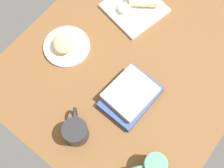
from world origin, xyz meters
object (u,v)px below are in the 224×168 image
breakfast_wrap (144,0)px  scone_pastry (63,44)px  coffee_mug (76,131)px  round_plate (67,46)px  square_plate (135,8)px  second_mug (153,166)px  sauce_cup (124,9)px  book_stack (130,95)px

breakfast_wrap → scone_pastry: bearing=-55.5°
coffee_mug → round_plate: bearing=-132.9°
square_plate → second_mug: second_mug is taller
round_plate → coffee_mug: size_ratio=1.64×
scone_pastry → breakfast_wrap: 39.98cm
square_plate → breakfast_wrap: size_ratio=1.80×
second_mug → coffee_mug: bearing=-76.2°
sauce_cup → breakfast_wrap: breakfast_wrap is taller
book_stack → scone_pastry: bearing=-91.0°
breakfast_wrap → book_stack: bearing=-6.7°
book_stack → second_mug: second_mug is taller
breakfast_wrap → sauce_cup: bearing=-64.9°
round_plate → breakfast_wrap: size_ratio=1.53×
square_plate → book_stack: bearing=33.9°
second_mug → scone_pastry: bearing=-106.8°
second_mug → square_plate: bearing=-138.7°
scone_pastry → square_plate: 36.09cm
breakfast_wrap → coffee_mug: 63.30cm
square_plate → book_stack: book_stack is taller
scone_pastry → coffee_mug: (24.06, 27.66, 0.54)cm
square_plate → coffee_mug: size_ratio=1.93×
round_plate → scone_pastry: size_ratio=2.02×
scone_pastry → coffee_mug: 36.67cm
breakfast_wrap → book_stack: 43.77cm
breakfast_wrap → coffee_mug: coffee_mug is taller
square_plate → coffee_mug: 60.44cm
square_plate → breakfast_wrap: 5.46cm
scone_pastry → second_mug: (17.02, 56.30, 0.91)cm
sauce_cup → coffee_mug: (53.67, 18.64, 1.49)cm
square_plate → coffee_mug: bearing=15.5°
round_plate → second_mug: size_ratio=1.77×
sauce_cup → coffee_mug: size_ratio=0.44×
sauce_cup → second_mug: second_mug is taller
coffee_mug → scone_pastry: bearing=-131.0°
sauce_cup → book_stack: 39.68cm
sauce_cup → breakfast_wrap: bearing=150.9°
round_plate → second_mug: (18.14, 55.75, 4.20)cm
breakfast_wrap → second_mug: second_mug is taller
round_plate → book_stack: book_stack is taller
book_stack → second_mug: bearing=52.7°
book_stack → coffee_mug: bearing=-16.8°
breakfast_wrap → coffee_mug: size_ratio=1.07×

